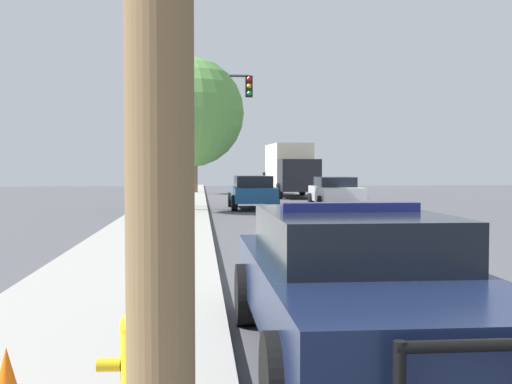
# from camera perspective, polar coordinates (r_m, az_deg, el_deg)

# --- Properties ---
(sidewalk_left) EXTENTS (3.00, 110.00, 0.13)m
(sidewalk_left) POSITION_cam_1_polar(r_m,az_deg,el_deg) (6.34, -16.19, -14.14)
(sidewalk_left) COLOR #A3A099
(sidewalk_left) RESTS_ON ground_plane
(police_car) EXTENTS (2.09, 5.11, 1.50)m
(police_car) POSITION_cam_1_polar(r_m,az_deg,el_deg) (6.19, 8.75, -7.83)
(police_car) COLOR #141E3D
(police_car) RESTS_ON ground_plane
(fire_hydrant) EXTENTS (0.55, 0.24, 0.73)m
(fire_hydrant) POSITION_cam_1_polar(r_m,az_deg,el_deg) (4.66, -10.52, -14.35)
(fire_hydrant) COLOR gold
(fire_hydrant) RESTS_ON sidewalk_left
(traffic_light) EXTENTS (3.39, 0.35, 5.72)m
(traffic_light) POSITION_cam_1_polar(r_m,az_deg,el_deg) (27.39, -4.65, 7.01)
(traffic_light) COLOR #424247
(traffic_light) RESTS_ON sidewalk_left
(car_background_midblock) EXTENTS (2.01, 4.35, 1.45)m
(car_background_midblock) POSITION_cam_1_polar(r_m,az_deg,el_deg) (27.99, -0.32, 0.05)
(car_background_midblock) COLOR navy
(car_background_midblock) RESTS_ON ground_plane
(car_background_distant) EXTENTS (2.21, 4.18, 1.42)m
(car_background_distant) POSITION_cam_1_polar(r_m,az_deg,el_deg) (48.48, 1.49, 0.99)
(car_background_distant) COLOR #B7B7BC
(car_background_distant) RESTS_ON ground_plane
(car_background_oncoming) EXTENTS (2.05, 4.29, 1.39)m
(car_background_oncoming) POSITION_cam_1_polar(r_m,az_deg,el_deg) (28.25, 7.08, 0.01)
(car_background_oncoming) COLOR silver
(car_background_oncoming) RESTS_ON ground_plane
(box_truck) EXTENTS (2.60, 7.46, 3.24)m
(box_truck) POSITION_cam_1_polar(r_m,az_deg,el_deg) (39.31, 3.06, 2.08)
(box_truck) COLOR black
(box_truck) RESTS_ON ground_plane
(tree_sidewalk_mid) EXTENTS (4.35, 4.35, 6.04)m
(tree_sidewalk_mid) POSITION_cam_1_polar(r_m,az_deg,el_deg) (25.65, -5.97, 7.05)
(tree_sidewalk_mid) COLOR brown
(tree_sidewalk_mid) RESTS_ON sidewalk_left
(tree_sidewalk_far) EXTENTS (3.67, 3.67, 5.60)m
(tree_sidewalk_far) POSITION_cam_1_polar(r_m,az_deg,el_deg) (43.05, -5.46, 4.97)
(tree_sidewalk_far) COLOR brown
(tree_sidewalk_far) RESTS_ON sidewalk_left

